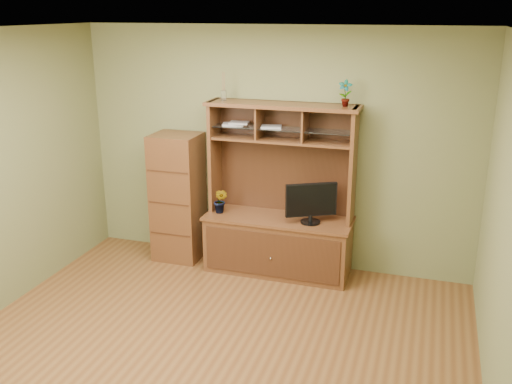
% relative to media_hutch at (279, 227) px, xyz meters
% --- Properties ---
extents(room, '(4.54, 4.04, 2.74)m').
position_rel_media_hutch_xyz_m(room, '(-0.14, -1.73, 0.83)').
color(room, brown).
rests_on(room, ground).
extents(media_hutch, '(1.66, 0.61, 1.90)m').
position_rel_media_hutch_xyz_m(media_hutch, '(0.00, 0.00, 0.00)').
color(media_hutch, '#4F2B16').
rests_on(media_hutch, room).
extents(monitor, '(0.51, 0.30, 0.44)m').
position_rel_media_hutch_xyz_m(monitor, '(0.38, -0.08, 0.36)').
color(monitor, black).
rests_on(monitor, media_hutch).
extents(orchid_plant, '(0.18, 0.15, 0.29)m').
position_rel_media_hutch_xyz_m(orchid_plant, '(-0.66, -0.08, 0.27)').
color(orchid_plant, '#325F20').
rests_on(orchid_plant, media_hutch).
extents(top_plant, '(0.14, 0.10, 0.27)m').
position_rel_media_hutch_xyz_m(top_plant, '(0.66, 0.08, 1.51)').
color(top_plant, '#356021').
rests_on(top_plant, media_hutch).
extents(reed_diffuser, '(0.06, 0.06, 0.30)m').
position_rel_media_hutch_xyz_m(reed_diffuser, '(-0.66, 0.08, 1.50)').
color(reed_diffuser, silver).
rests_on(reed_diffuser, media_hutch).
extents(magazines, '(0.70, 0.23, 0.04)m').
position_rel_media_hutch_xyz_m(magazines, '(-0.39, 0.08, 1.13)').
color(magazines, '#B6B6BB').
rests_on(magazines, media_hutch).
extents(side_cabinet, '(0.54, 0.49, 1.50)m').
position_rel_media_hutch_xyz_m(side_cabinet, '(-1.23, 0.01, 0.23)').
color(side_cabinet, '#4F2B16').
rests_on(side_cabinet, room).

